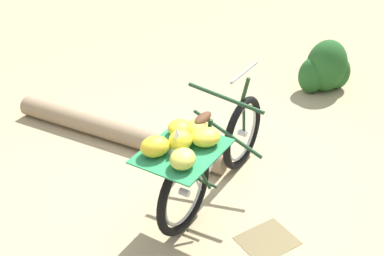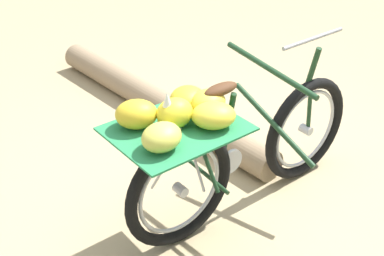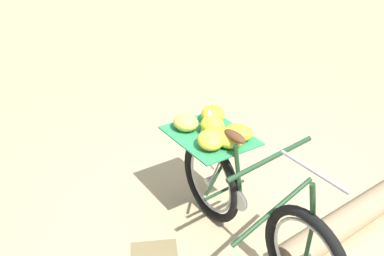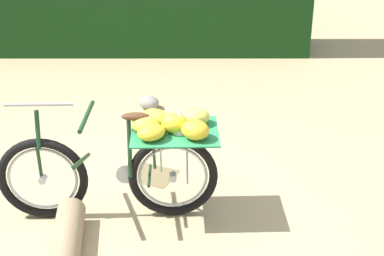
{
  "view_description": "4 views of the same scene",
  "coord_description": "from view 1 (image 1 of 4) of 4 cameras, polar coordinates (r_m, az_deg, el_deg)",
  "views": [
    {
      "loc": [
        -1.97,
        -2.76,
        2.74
      ],
      "look_at": [
        -0.38,
        -0.25,
        0.94
      ],
      "focal_mm": 44.01,
      "sensor_mm": 36.0,
      "label": 1
    },
    {
      "loc": [
        -0.88,
        -2.59,
        2.21
      ],
      "look_at": [
        -0.39,
        -0.29,
        0.78
      ],
      "focal_mm": 49.68,
      "sensor_mm": 36.0,
      "label": 2
    },
    {
      "loc": [
        2.5,
        -0.78,
        2.48
      ],
      "look_at": [
        -0.54,
        -0.4,
        0.81
      ],
      "focal_mm": 41.59,
      "sensor_mm": 36.0,
      "label": 3
    },
    {
      "loc": [
        -2.29,
        3.41,
        2.82
      ],
      "look_at": [
        -0.6,
        -0.31,
        0.81
      ],
      "focal_mm": 54.94,
      "sensor_mm": 36.0,
      "label": 4
    }
  ],
  "objects": [
    {
      "name": "ground_plane",
      "position": [
        4.36,
        2.46,
        -7.75
      ],
      "size": [
        60.0,
        60.0,
        0.0
      ],
      "primitive_type": "plane",
      "color": "tan"
    },
    {
      "name": "shrub_cluster",
      "position": [
        6.24,
        15.86,
        6.91
      ],
      "size": [
        0.71,
        0.48,
        0.67
      ],
      "color": "#235623",
      "rests_on": "ground_plane"
    },
    {
      "name": "leaf_litter_patch",
      "position": [
        3.94,
        9.11,
        -13.31
      ],
      "size": [
        0.44,
        0.36,
        0.01
      ],
      "primitive_type": "cube",
      "color": "olive",
      "rests_on": "ground_plane"
    },
    {
      "name": "fallen_log",
      "position": [
        5.08,
        -9.18,
        -0.41
      ],
      "size": [
        1.47,
        2.31,
        0.23
      ],
      "primitive_type": "cylinder",
      "rotation": [
        0.0,
        1.57,
        -1.05
      ],
      "color": "#937A5B",
      "rests_on": "ground_plane"
    },
    {
      "name": "bicycle",
      "position": [
        3.92,
        1.74,
        -3.11
      ],
      "size": [
        1.73,
        1.06,
        1.03
      ],
      "rotation": [
        0.0,
        0.0,
        0.46
      ],
      "color": "black",
      "rests_on": "ground_plane"
    }
  ]
}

